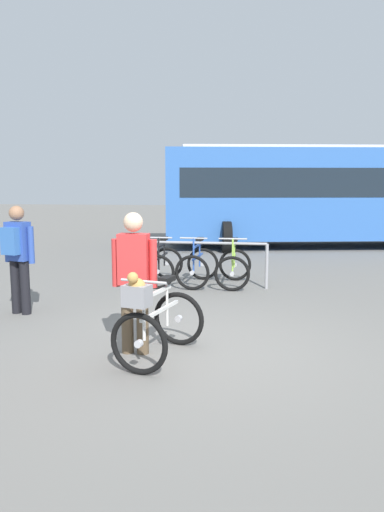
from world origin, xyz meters
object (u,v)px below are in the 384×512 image
at_px(racked_bike_lime, 234,267).
at_px(person_with_featured_bike, 134,277).
at_px(racked_bike_black, 163,265).
at_px(bus_distant, 326,191).
at_px(racked_bike_blue, 198,266).
at_px(pedestrian_with_backpack, 18,253).
at_px(featured_bicycle, 155,319).

distance_m(racked_bike_lime, person_with_featured_bike, 4.11).
bearing_deg(racked_bike_black, bus_distant, 59.05).
distance_m(racked_bike_blue, pedestrian_with_backpack, 3.52).
relative_size(person_with_featured_bike, bus_distant, 0.16).
distance_m(racked_bike_lime, pedestrian_with_backpack, 4.03).
xyz_separation_m(racked_bike_blue, person_with_featured_bike, (-0.21, -3.97, 0.54)).
relative_size(racked_bike_black, racked_bike_blue, 0.98).
bearing_deg(racked_bike_blue, bus_distant, 63.82).
height_order(racked_bike_black, racked_bike_lime, same).
distance_m(racked_bike_blue, person_with_featured_bike, 4.01).
bearing_deg(pedestrian_with_backpack, bus_distant, 58.30).
xyz_separation_m(racked_bike_black, person_with_featured_bike, (0.49, -3.97, 0.54)).
height_order(racked_bike_blue, person_with_featured_bike, person_with_featured_bike).
xyz_separation_m(racked_bike_lime, person_with_featured_bike, (-0.91, -3.97, 0.54)).
xyz_separation_m(racked_bike_black, racked_bike_blue, (0.70, -0.00, 0.00)).
relative_size(racked_bike_black, pedestrian_with_backpack, 0.68).
relative_size(racked_bike_blue, pedestrian_with_backpack, 0.69).
relative_size(racked_bike_lime, featured_bicycle, 0.89).
bearing_deg(racked_bike_lime, person_with_featured_bike, -102.93).
height_order(featured_bicycle, person_with_featured_bike, person_with_featured_bike).
distance_m(racked_bike_black, racked_bike_blue, 0.70).
distance_m(racked_bike_blue, featured_bicycle, 4.23).
relative_size(racked_bike_lime, person_with_featured_bike, 0.68).
bearing_deg(person_with_featured_bike, racked_bike_black, 97.02).
height_order(racked_bike_blue, racked_bike_lime, same).
bearing_deg(bus_distant, racked_bike_blue, -116.18).
distance_m(racked_bike_black, featured_bicycle, 4.30).
bearing_deg(person_with_featured_bike, racked_bike_lime, 77.07).
bearing_deg(featured_bicycle, pedestrian_with_backpack, 145.61).
xyz_separation_m(featured_bicycle, person_with_featured_bike, (-0.30, 0.26, 0.42)).
xyz_separation_m(racked_bike_black, bus_distant, (3.89, 6.48, 1.37)).
relative_size(racked_bike_black, featured_bicycle, 0.89).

